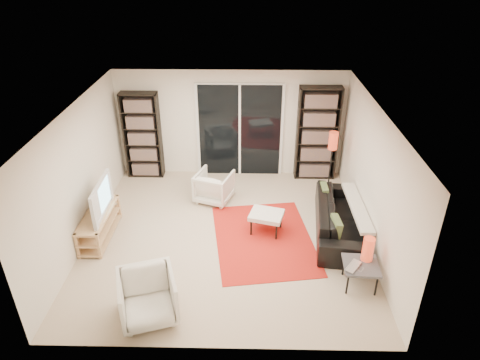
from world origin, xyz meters
name	(u,v)px	position (x,y,z in m)	size (l,w,h in m)	color
floor	(226,235)	(0.00, 0.00, 0.00)	(5.00, 5.00, 0.00)	tan
wall_back	(231,124)	(0.00, 2.50, 1.20)	(5.00, 0.02, 2.40)	silver
wall_front	(214,279)	(0.00, -2.50, 1.20)	(5.00, 0.02, 2.40)	silver
wall_left	(79,177)	(-2.50, 0.00, 1.20)	(0.02, 5.00, 2.40)	silver
wall_right	(373,180)	(2.50, 0.00, 1.20)	(0.02, 5.00, 2.40)	silver
ceiling	(224,111)	(0.00, 0.00, 2.40)	(5.00, 5.00, 0.02)	white
sliding_door	(240,131)	(0.20, 2.46, 1.05)	(1.92, 0.08, 2.16)	white
bookshelf_left	(143,136)	(-1.95, 2.33, 0.98)	(0.80, 0.30, 1.95)	black
bookshelf_right	(317,134)	(1.90, 2.33, 1.05)	(0.90, 0.30, 2.10)	black
tv_stand	(99,224)	(-2.28, -0.07, 0.26)	(0.42, 1.32, 0.50)	#E2B273
tv	(96,198)	(-2.26, -0.07, 0.81)	(1.08, 0.14, 0.62)	black
rug	(263,239)	(0.68, -0.09, 0.01)	(1.70, 2.30, 0.01)	red
sofa	(341,218)	(2.09, 0.15, 0.32)	(2.16, 0.85, 0.63)	black
armchair_back	(214,186)	(-0.30, 1.25, 0.32)	(0.68, 0.70, 0.64)	silver
armchair_front	(148,297)	(-0.99, -1.96, 0.36)	(0.77, 0.79, 0.72)	silver
ottoman	(266,216)	(0.74, 0.15, 0.35)	(0.69, 0.62, 0.40)	silver
side_table	(361,267)	(2.14, -1.24, 0.36)	(0.57, 0.57, 0.40)	#48484D
laptop	(356,268)	(2.04, -1.34, 0.41)	(0.34, 0.22, 0.03)	silver
table_lamp	(368,249)	(2.24, -1.11, 0.60)	(0.17, 0.17, 0.39)	red
floor_lamp	(332,147)	(2.12, 1.66, 1.04)	(0.21, 0.21, 1.37)	black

